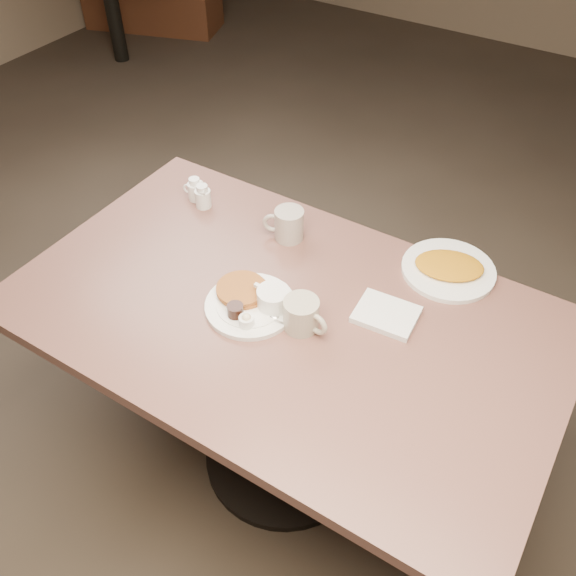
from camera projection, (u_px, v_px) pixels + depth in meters
The scene contains 9 objects.
room at pixel (283, 86), 1.23m from camera, with size 7.04×8.04×2.84m.
diner_table at pixel (284, 351), 1.80m from camera, with size 1.50×0.90×0.75m.
main_plate at pixel (253, 301), 1.68m from camera, with size 0.31×0.26×0.07m.
coffee_mug_near at pixel (302, 315), 1.61m from camera, with size 0.14×0.11×0.09m.
napkin at pixel (386, 314), 1.66m from camera, with size 0.17×0.14×0.02m.
coffee_mug_far at pixel (288, 224), 1.88m from camera, with size 0.14×0.12×0.10m.
creamer_left at pixel (195, 190), 2.03m from camera, with size 0.07×0.06×0.08m.
creamer_right at pixel (203, 197), 2.00m from camera, with size 0.07×0.07×0.08m.
hash_plate at pixel (449, 268), 1.79m from camera, with size 0.35×0.35×0.04m.
Camera 1 is at (0.63, -0.98, 1.96)m, focal length 38.42 mm.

